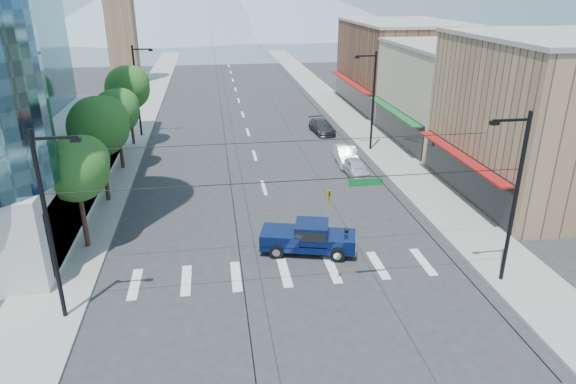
# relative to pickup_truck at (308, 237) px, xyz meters

# --- Properties ---
(ground) EXTENTS (160.00, 160.00, 0.00)m
(ground) POSITION_rel_pickup_truck_xyz_m (-1.44, -3.59, -0.97)
(ground) COLOR #28282B
(ground) RESTS_ON ground
(sidewalk_left) EXTENTS (4.00, 120.00, 0.15)m
(sidewalk_left) POSITION_rel_pickup_truck_xyz_m (-13.44, 36.41, -0.89)
(sidewalk_left) COLOR gray
(sidewalk_left) RESTS_ON ground
(sidewalk_right) EXTENTS (4.00, 120.00, 0.15)m
(sidewalk_right) POSITION_rel_pickup_truck_xyz_m (10.56, 36.41, -0.89)
(sidewalk_right) COLOR gray
(sidewalk_right) RESTS_ON ground
(shop_near) EXTENTS (12.00, 14.00, 11.00)m
(shop_near) POSITION_rel_pickup_truck_xyz_m (18.56, 6.41, 4.53)
(shop_near) COLOR #8C6B4C
(shop_near) RESTS_ON ground
(shop_mid) EXTENTS (12.00, 14.00, 9.00)m
(shop_mid) POSITION_rel_pickup_truck_xyz_m (18.56, 20.41, 3.53)
(shop_mid) COLOR tan
(shop_mid) RESTS_ON ground
(shop_far) EXTENTS (12.00, 18.00, 10.00)m
(shop_far) POSITION_rel_pickup_truck_xyz_m (18.56, 36.41, 4.03)
(shop_far) COLOR brown
(shop_far) RESTS_ON ground
(clock_tower) EXTENTS (4.80, 4.80, 20.40)m
(clock_tower) POSITION_rel_pickup_truck_xyz_m (-17.94, 58.41, 9.68)
(clock_tower) COLOR #8C6B4C
(clock_tower) RESTS_ON ground
(mountain_right) EXTENTS (90.00, 90.00, 18.00)m
(mountain_right) POSITION_rel_pickup_truck_xyz_m (18.56, 156.41, 8.03)
(mountain_right) COLOR gray
(mountain_right) RESTS_ON ground
(tree_near) EXTENTS (3.65, 3.64, 6.71)m
(tree_near) POSITION_rel_pickup_truck_xyz_m (-12.51, 2.50, 4.03)
(tree_near) COLOR black
(tree_near) RESTS_ON ground
(tree_midnear) EXTENTS (4.09, 4.09, 7.52)m
(tree_midnear) POSITION_rel_pickup_truck_xyz_m (-12.51, 9.50, 4.63)
(tree_midnear) COLOR black
(tree_midnear) RESTS_ON ground
(tree_midfar) EXTENTS (3.65, 3.64, 6.71)m
(tree_midfar) POSITION_rel_pickup_truck_xyz_m (-12.51, 16.50, 4.03)
(tree_midfar) COLOR black
(tree_midfar) RESTS_ON ground
(tree_far) EXTENTS (4.09, 4.09, 7.52)m
(tree_far) POSITION_rel_pickup_truck_xyz_m (-12.51, 23.50, 4.63)
(tree_far) COLOR black
(tree_far) RESTS_ON ground
(signal_rig) EXTENTS (21.80, 0.20, 9.00)m
(signal_rig) POSITION_rel_pickup_truck_xyz_m (-1.24, -4.59, 3.68)
(signal_rig) COLOR black
(signal_rig) RESTS_ON ground
(lamp_pole_nw) EXTENTS (2.00, 0.25, 9.00)m
(lamp_pole_nw) POSITION_rel_pickup_truck_xyz_m (-12.10, 26.41, 3.98)
(lamp_pole_nw) COLOR black
(lamp_pole_nw) RESTS_ON ground
(lamp_pole_ne) EXTENTS (2.00, 0.25, 9.00)m
(lamp_pole_ne) POSITION_rel_pickup_truck_xyz_m (9.23, 18.41, 3.98)
(lamp_pole_ne) COLOR black
(lamp_pole_ne) RESTS_ON ground
(pickup_truck) EXTENTS (5.77, 3.26, 1.85)m
(pickup_truck) POSITION_rel_pickup_truck_xyz_m (0.00, 0.00, 0.00)
(pickup_truck) COLOR #08143D
(pickup_truck) RESTS_ON ground
(pedestrian) EXTENTS (0.44, 0.61, 1.57)m
(pedestrian) POSITION_rel_pickup_truck_xyz_m (2.20, -0.34, -0.18)
(pedestrian) COLOR black
(pedestrian) RESTS_ON ground
(parked_car_near) EXTENTS (1.76, 4.03, 1.35)m
(parked_car_near) POSITION_rel_pickup_truck_xyz_m (6.16, 12.05, -0.29)
(parked_car_near) COLOR silver
(parked_car_near) RESTS_ON ground
(parked_car_mid) EXTENTS (1.83, 4.61, 1.49)m
(parked_car_mid) POSITION_rel_pickup_truck_xyz_m (6.16, 15.07, -0.22)
(parked_car_mid) COLOR white
(parked_car_mid) RESTS_ON ground
(parked_car_far) EXTENTS (2.33, 4.76, 1.33)m
(parked_car_far) POSITION_rel_pickup_truck_xyz_m (6.16, 25.06, -0.30)
(parked_car_far) COLOR #323235
(parked_car_far) RESTS_ON ground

